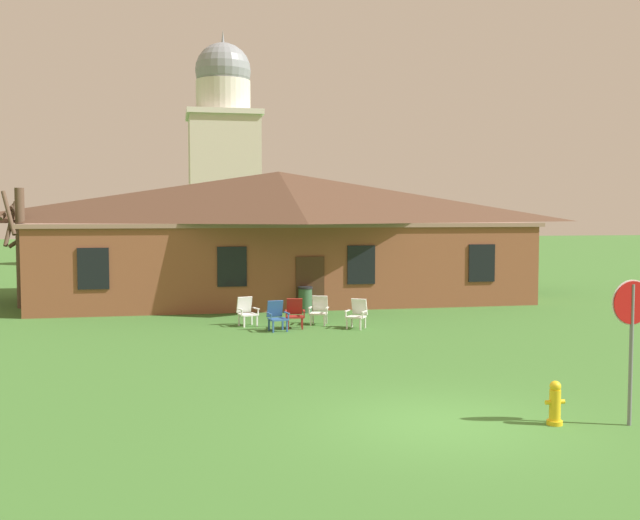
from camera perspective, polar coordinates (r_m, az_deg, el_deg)
ground_plane at (r=13.61m, az=9.32°, el=-12.40°), size 200.00×200.00×0.00m
brick_building at (r=32.83m, az=-3.21°, el=2.07°), size 20.71×10.40×5.60m
dome_tower at (r=52.65m, az=-7.47°, el=7.65°), size 5.18×5.18×16.51m
stop_sign at (r=14.05m, az=23.02°, el=-4.44°), size 0.81×0.08×2.59m
lawn_chair_by_porch at (r=24.70m, az=-5.72°, el=-3.94°), size 0.75×0.80×0.96m
lawn_chair_near_door at (r=23.55m, az=-3.38°, el=-4.29°), size 0.71×0.75×0.96m
lawn_chair_left_end at (r=24.09m, az=-1.97°, el=-4.11°), size 0.69×0.72×0.96m
lawn_chair_middle at (r=24.86m, az=-0.06°, el=-3.87°), size 0.77×0.82×0.96m
lawn_chair_right_end at (r=24.05m, az=2.91°, el=-4.12°), size 0.85×0.87×0.96m
bare_tree_beside_building at (r=31.29m, az=-22.30°, el=1.27°), size 1.50×1.51×4.74m
fire_hydrant at (r=13.91m, az=17.75°, el=-10.58°), size 0.36×0.28×0.79m
trash_bin at (r=27.81m, az=-1.15°, el=-3.07°), size 0.56×0.56×0.98m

